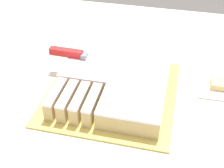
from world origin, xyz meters
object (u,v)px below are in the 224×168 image
Objects in this scene: cake at (114,83)px; brownie at (219,84)px; cake_board at (112,92)px; knife at (80,55)px.

brownie is (0.30, 0.09, -0.02)m from cake.
cake_board is 0.32m from brownie.
cake is 0.14m from knife.
knife is at bearing -176.38° from brownie.
brownie is at bearing 17.79° from cake_board.
cake is 0.93× the size of knife.
cake_board is at bearing -162.21° from brownie.
cake_board is 0.15m from knife.
cake is (0.01, 0.01, 0.03)m from cake_board.
cake is 6.35× the size of brownie.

